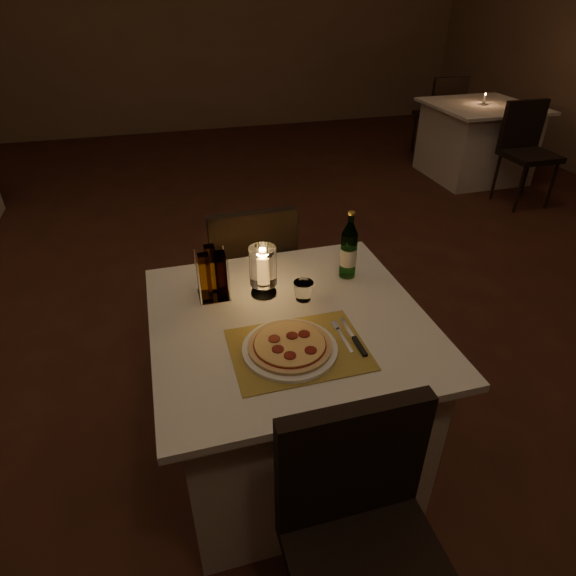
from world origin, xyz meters
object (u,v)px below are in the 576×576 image
object	(u,v)px
chair_far	(251,269)
pizza	(290,345)
plate	(290,349)
neighbor_table_right	(476,141)
water_bottle	(349,251)
main_table	(289,390)
tumbler	(303,291)
chair_near	(362,527)
hurricane_candle	(263,268)

from	to	relation	value
chair_far	pizza	xyz separation A→B (m)	(-0.05, -0.89, 0.22)
plate	neighbor_table_right	world-z (taller)	plate
water_bottle	neighbor_table_right	world-z (taller)	water_bottle
main_table	water_bottle	bearing A→B (deg)	35.78
neighbor_table_right	water_bottle	bearing A→B (deg)	-133.01
pizza	chair_far	bearing A→B (deg)	86.81
plate	pizza	world-z (taller)	pizza
pizza	water_bottle	size ratio (longest dim) A/B	0.97
main_table	plate	bearing A→B (deg)	-105.52
pizza	tumbler	xyz separation A→B (m)	(0.14, 0.29, 0.01)
chair_far	water_bottle	bearing A→B (deg)	-57.04
chair_near	chair_far	bearing A→B (deg)	90.00
main_table	chair_far	distance (m)	0.74
plate	water_bottle	world-z (taller)	water_bottle
tumbler	chair_far	bearing A→B (deg)	98.06
chair_far	main_table	bearing A→B (deg)	-90.00
neighbor_table_right	main_table	bearing A→B (deg)	-134.06
tumbler	water_bottle	distance (m)	0.27
chair_near	chair_far	xyz separation A→B (m)	(-0.00, 1.43, 0.00)
chair_near	chair_far	world-z (taller)	same
main_table	chair_far	world-z (taller)	chair_far
water_bottle	hurricane_candle	world-z (taller)	water_bottle
chair_near	neighbor_table_right	world-z (taller)	chair_near
plate	hurricane_candle	size ratio (longest dim) A/B	1.57
plate	neighbor_table_right	xyz separation A→B (m)	(2.91, 3.13, -0.38)
chair_far	hurricane_candle	size ratio (longest dim) A/B	4.40
main_table	plate	distance (m)	0.42
tumbler	neighbor_table_right	xyz separation A→B (m)	(2.77, 2.85, -0.40)
pizza	water_bottle	xyz separation A→B (m)	(0.37, 0.41, 0.09)
plate	tumbler	bearing A→B (deg)	64.62
chair_far	tumbler	distance (m)	0.66
chair_near	hurricane_candle	size ratio (longest dim) A/B	4.40
main_table	water_bottle	world-z (taller)	water_bottle
water_bottle	pizza	bearing A→B (deg)	-131.88
main_table	pizza	xyz separation A→B (m)	(-0.05, -0.18, 0.39)
hurricane_candle	tumbler	bearing A→B (deg)	-29.46
plate	neighbor_table_right	distance (m)	4.29
tumbler	pizza	bearing A→B (deg)	-115.35
hurricane_candle	chair_near	bearing A→B (deg)	-86.62
chair_near	neighbor_table_right	size ratio (longest dim) A/B	0.90
plate	pizza	size ratio (longest dim) A/B	1.14
chair_near	plate	distance (m)	0.57
pizza	chair_near	bearing A→B (deg)	-84.66
main_table	hurricane_candle	size ratio (longest dim) A/B	4.89
plate	main_table	bearing A→B (deg)	74.48
plate	hurricane_candle	world-z (taller)	hurricane_candle
pizza	water_bottle	bearing A→B (deg)	48.12
tumbler	water_bottle	xyz separation A→B (m)	(0.23, 0.12, 0.08)
water_bottle	neighbor_table_right	xyz separation A→B (m)	(2.54, 2.73, -0.48)
hurricane_candle	main_table	bearing A→B (deg)	-74.01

